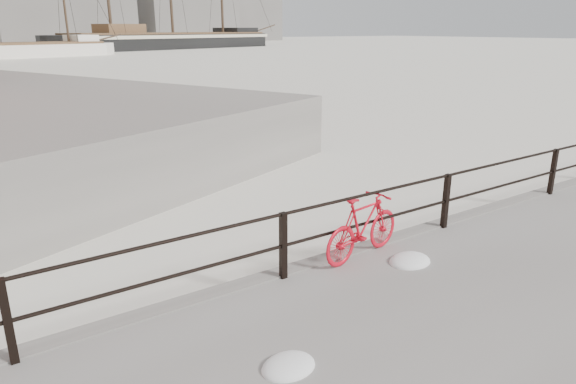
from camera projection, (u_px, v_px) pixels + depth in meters
ground at (540, 207)px, 11.42m from camera, size 400.00×400.00×0.00m
guardrail at (553, 172)px, 11.04m from camera, size 28.00×0.10×1.00m
bicycle at (363, 227)px, 7.97m from camera, size 1.70×0.52×1.02m
barque_black at (174, 49)px, 100.57m from camera, size 62.76×36.13×33.78m
schooner_mid at (24, 57)px, 70.07m from camera, size 31.32×19.00×20.98m
industrial_west at (63, 7)px, 129.52m from camera, size 32.00×18.00×18.00m
industrial_east at (244, 18)px, 169.17m from camera, size 20.00×16.00×14.00m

